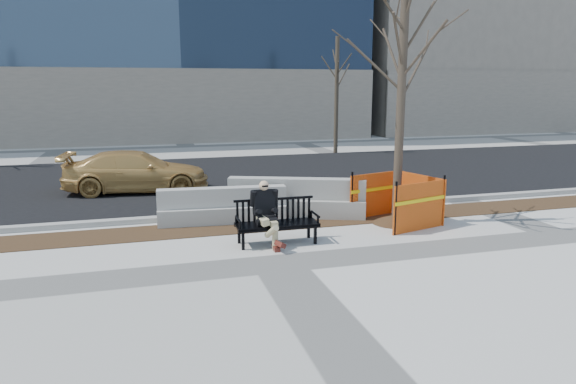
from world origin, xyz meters
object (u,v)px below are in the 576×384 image
(tree_fence, at_px, (396,223))
(jersey_barrier_right, at_px, (296,216))
(seated_man, at_px, (265,244))
(sedan, at_px, (138,191))
(jersey_barrier_left, at_px, (223,223))
(bench, at_px, (277,243))

(tree_fence, relative_size, jersey_barrier_right, 1.76)
(seated_man, distance_m, sedan, 6.58)
(sedan, relative_size, jersey_barrier_left, 1.43)
(seated_man, xyz_separation_m, jersey_barrier_left, (-0.57, 1.84, 0.00))
(bench, relative_size, jersey_barrier_right, 0.51)
(bench, height_order, seated_man, seated_man)
(seated_man, bearing_deg, jersey_barrier_right, 58.03)
(jersey_barrier_right, bearing_deg, jersey_barrier_left, -155.14)
(bench, height_order, sedan, sedan)
(seated_man, relative_size, jersey_barrier_left, 0.44)
(seated_man, xyz_separation_m, sedan, (-2.48, 6.10, 0.00))
(sedan, bearing_deg, tree_fence, -127.22)
(bench, height_order, tree_fence, tree_fence)
(tree_fence, xyz_separation_m, jersey_barrier_left, (-3.85, 1.11, 0.00))
(seated_man, bearing_deg, tree_fence, 13.03)
(bench, height_order, jersey_barrier_left, bench)
(sedan, bearing_deg, jersey_barrier_right, -132.20)
(seated_man, distance_m, jersey_barrier_left, 1.93)
(jersey_barrier_left, relative_size, jersey_barrier_right, 0.89)
(sedan, bearing_deg, seated_man, -152.09)
(tree_fence, bearing_deg, sedan, 137.05)
(bench, bearing_deg, jersey_barrier_right, 63.62)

